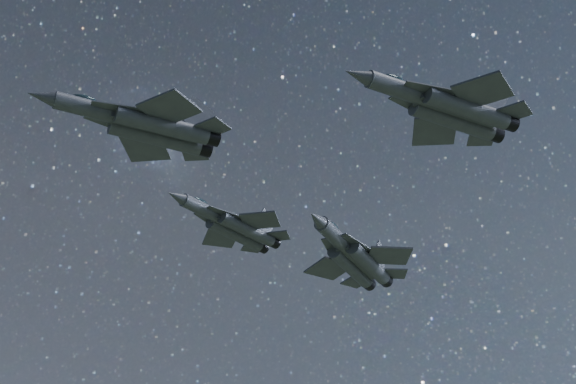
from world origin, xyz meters
TOP-DOWN VIEW (x-y plane):
  - jet_lead at (-14.46, -4.38)m, footprint 17.13×11.66m
  - jet_left at (6.72, 11.81)m, footprint 16.71×11.63m
  - jet_right at (6.11, -20.39)m, footprint 17.94×12.31m
  - jet_slot at (19.66, 5.75)m, footprint 19.31×12.72m

SIDE VIEW (x-z plane):
  - jet_lead at x=-14.46m, z-range 149.13..153.43m
  - jet_slot at x=19.66m, z-range 150.69..155.64m
  - jet_right at x=6.11m, z-range 151.38..155.88m
  - jet_left at x=6.72m, z-range 153.29..157.49m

